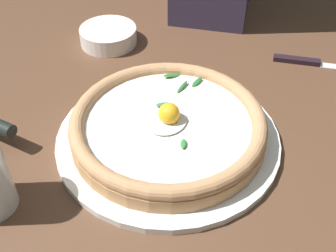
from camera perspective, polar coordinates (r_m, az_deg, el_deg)
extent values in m
cube|color=brown|center=(0.66, -1.17, -5.22)|extent=(2.40, 2.40, 0.03)
cylinder|color=white|center=(0.67, 0.00, -1.64)|extent=(0.36, 0.36, 0.01)
cylinder|color=tan|center=(0.66, 0.00, -0.50)|extent=(0.31, 0.31, 0.02)
torus|color=tan|center=(0.65, 0.00, 0.68)|extent=(0.31, 0.31, 0.02)
cylinder|color=white|center=(0.65, 0.00, 0.41)|extent=(0.26, 0.26, 0.00)
ellipsoid|color=white|center=(0.65, -0.19, 0.74)|extent=(0.07, 0.06, 0.01)
sphere|color=yellow|center=(0.64, 0.14, 1.69)|extent=(0.03, 0.03, 0.03)
ellipsoid|color=#2B7F35|center=(0.61, 2.11, -2.42)|extent=(0.02, 0.02, 0.00)
ellipsoid|color=#3F7949|center=(0.68, -0.55, 2.92)|extent=(0.03, 0.03, 0.01)
ellipsoid|color=#25612D|center=(0.72, 1.97, 5.36)|extent=(0.03, 0.01, 0.01)
ellipsoid|color=#357035|center=(0.74, 0.55, 6.92)|extent=(0.03, 0.03, 0.01)
ellipsoid|color=#21662B|center=(0.73, 3.98, 6.00)|extent=(0.03, 0.01, 0.01)
cylinder|color=white|center=(0.92, -8.12, 12.09)|extent=(0.12, 0.12, 0.04)
cube|color=black|center=(0.89, 17.13, 8.57)|extent=(0.05, 0.09, 0.01)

